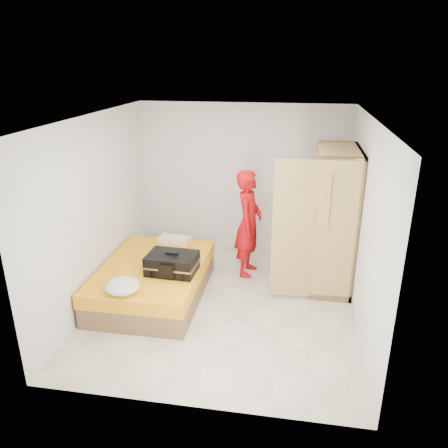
% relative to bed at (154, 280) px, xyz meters
% --- Properties ---
extents(room, '(4.00, 4.02, 2.60)m').
position_rel_bed_xyz_m(room, '(1.05, -0.05, 1.05)').
color(room, beige).
rests_on(room, ground).
extents(bed, '(1.42, 2.02, 0.50)m').
position_rel_bed_xyz_m(bed, '(0.00, 0.00, 0.00)').
color(bed, brown).
rests_on(bed, ground).
extents(wardrobe, '(1.17, 1.24, 2.10)m').
position_rel_bed_xyz_m(wardrobe, '(2.50, 0.80, 0.75)').
color(wardrobe, tan).
rests_on(wardrobe, ground).
extents(person, '(0.47, 0.66, 1.71)m').
position_rel_bed_xyz_m(person, '(1.27, 0.97, 0.60)').
color(person, red).
rests_on(person, ground).
extents(suitcase, '(0.72, 0.55, 0.30)m').
position_rel_bed_xyz_m(suitcase, '(0.34, -0.17, 0.38)').
color(suitcase, black).
rests_on(suitcase, bed).
extents(round_cushion, '(0.44, 0.44, 0.17)m').
position_rel_bed_xyz_m(round_cushion, '(-0.12, -0.81, 0.33)').
color(round_cushion, white).
rests_on(round_cushion, bed).
extents(pillow, '(0.53, 0.33, 0.09)m').
position_rel_bed_xyz_m(pillow, '(0.09, 0.85, 0.29)').
color(pillow, white).
rests_on(pillow, bed).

